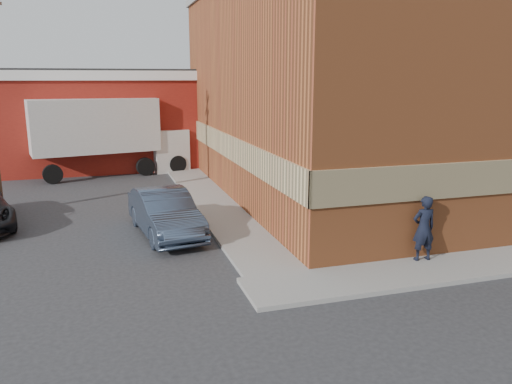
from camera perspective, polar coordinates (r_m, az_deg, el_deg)
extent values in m
plane|color=#28282B|center=(13.12, -0.07, -10.02)|extent=(90.00, 90.00, 0.00)
cube|color=#A7552B|center=(23.83, 13.59, 11.06)|extent=(14.00, 18.00, 9.00)
cube|color=#D7BC84|center=(21.35, -3.34, 5.30)|extent=(0.08, 18.16, 1.00)
cube|color=gray|center=(21.57, -5.49, -0.71)|extent=(1.80, 18.00, 0.12)
cube|color=maroon|center=(31.78, -21.55, 7.27)|extent=(16.00, 8.00, 5.00)
cube|color=silver|center=(31.67, -21.97, 12.22)|extent=(16.30, 8.30, 0.50)
cube|color=black|center=(31.67, -22.01, 12.76)|extent=(16.00, 8.00, 0.10)
imported|color=black|center=(14.62, 18.62, -3.95)|extent=(0.69, 0.47, 1.84)
imported|color=#344157|center=(16.79, -10.35, -2.36)|extent=(2.22, 4.75, 1.51)
cube|color=silver|center=(27.68, -18.03, 7.26)|extent=(6.73, 3.73, 2.75)
cube|color=#217E35|center=(26.47, -17.46, 6.15)|extent=(6.03, 1.22, 0.85)
cube|color=silver|center=(28.87, -9.72, 4.84)|extent=(2.33, 2.66, 2.33)
cylinder|color=black|center=(26.61, -22.22, 1.89)|extent=(1.00, 0.50, 0.95)
cylinder|color=black|center=(28.69, -22.69, 2.58)|extent=(1.00, 0.50, 0.95)
cylinder|color=black|center=(27.45, -12.52, 2.85)|extent=(1.00, 0.50, 0.95)
cylinder|color=black|center=(29.47, -13.66, 3.47)|extent=(1.00, 0.50, 0.95)
cylinder|color=black|center=(27.98, -8.97, 3.19)|extent=(1.00, 0.50, 0.95)
cylinder|color=black|center=(29.97, -10.32, 3.77)|extent=(1.00, 0.50, 0.95)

